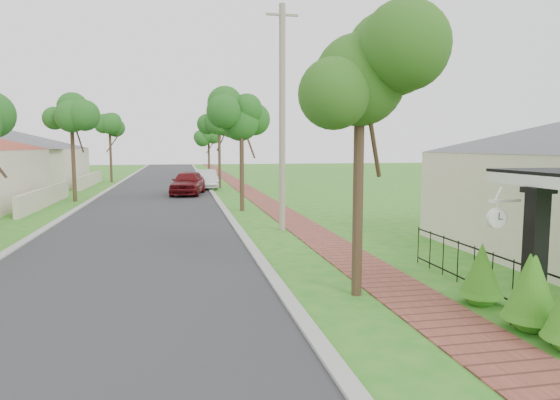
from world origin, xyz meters
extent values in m
plane|color=#26771C|center=(0.00, 0.00, 0.00)|extent=(160.00, 160.00, 0.00)
cube|color=#28282B|center=(-3.00, 20.00, 0.00)|extent=(7.00, 120.00, 0.02)
cube|color=#9E9E99|center=(0.65, 20.00, 0.00)|extent=(0.30, 120.00, 0.10)
cube|color=#9E9E99|center=(-6.65, 20.00, 0.00)|extent=(0.30, 120.00, 0.10)
cube|color=brown|center=(3.25, 20.00, 0.00)|extent=(1.50, 120.00, 0.03)
cube|color=black|center=(4.55, -1.00, 1.26)|extent=(0.30, 0.30, 2.52)
cube|color=black|center=(4.55, -1.00, 0.12)|extent=(0.48, 0.48, 0.24)
cube|color=black|center=(4.55, -1.00, 2.46)|extent=(0.42, 0.42, 0.10)
cube|color=black|center=(4.90, 0.00, 0.95)|extent=(0.03, 8.00, 0.03)
cube|color=black|center=(4.90, 0.00, 0.15)|extent=(0.03, 8.00, 0.03)
cylinder|color=black|center=(4.90, -0.67, 0.50)|extent=(0.02, 0.02, 1.00)
cylinder|color=black|center=(4.90, 0.00, 0.50)|extent=(0.02, 0.02, 1.00)
cylinder|color=black|center=(4.90, 0.67, 0.50)|extent=(0.02, 0.02, 1.00)
cylinder|color=black|center=(4.90, 1.33, 0.50)|extent=(0.02, 0.02, 1.00)
cylinder|color=black|center=(4.90, 2.00, 0.50)|extent=(0.02, 0.02, 1.00)
cylinder|color=black|center=(4.90, 2.67, 0.50)|extent=(0.02, 0.02, 1.00)
cylinder|color=black|center=(4.90, 3.33, 0.50)|extent=(0.02, 0.02, 1.00)
cylinder|color=black|center=(4.90, 4.00, 0.50)|extent=(0.02, 0.02, 1.00)
cylinder|color=#382619|center=(1.50, 16.00, 2.27)|extent=(0.22, 0.22, 4.55)
sphere|color=#165418|center=(1.50, 16.00, 4.68)|extent=(1.70, 1.70, 1.70)
cylinder|color=#382619|center=(1.50, 30.00, 2.45)|extent=(0.22, 0.22, 4.90)
sphere|color=#165418|center=(1.50, 30.00, 5.04)|extent=(1.70, 1.70, 1.70)
cylinder|color=#382619|center=(1.50, 44.00, 2.10)|extent=(0.22, 0.22, 4.20)
sphere|color=#165418|center=(1.50, 44.00, 4.32)|extent=(1.70, 1.70, 1.70)
cylinder|color=#382619|center=(-7.50, 22.00, 2.45)|extent=(0.22, 0.22, 4.90)
sphere|color=#165418|center=(-7.50, 22.00, 5.04)|extent=(1.70, 1.70, 1.70)
cylinder|color=#382619|center=(-7.50, 38.00, 2.27)|extent=(0.22, 0.22, 4.55)
sphere|color=#165418|center=(-7.50, 38.00, 4.68)|extent=(1.70, 1.70, 1.70)
sphere|color=#2A6213|center=(4.45, -1.09, 0.32)|extent=(0.76, 0.76, 0.76)
cone|color=#2A6213|center=(4.45, -1.09, 0.92)|extent=(0.87, 0.87, 1.19)
sphere|color=#2A6213|center=(4.45, 0.38, 0.27)|extent=(0.69, 0.69, 0.69)
cone|color=#2A6213|center=(4.45, 0.38, 0.77)|extent=(0.78, 0.78, 1.00)
cube|color=#BFB299|center=(-8.60, 20.00, 0.50)|extent=(0.25, 10.00, 1.00)
cube|color=beige|center=(-15.00, 34.00, 1.50)|extent=(11.00, 10.00, 3.00)
pyramid|color=#4C4C51|center=(-15.00, 34.00, 3.80)|extent=(15.56, 15.56, 1.60)
cube|color=#BFB299|center=(-8.60, 34.00, 0.50)|extent=(0.25, 10.00, 1.00)
imported|color=#580D11|center=(-1.00, 24.75, 0.79)|extent=(2.69, 4.92, 1.59)
imported|color=silver|center=(0.40, 29.24, 0.71)|extent=(1.66, 4.36, 1.42)
cylinder|color=#382619|center=(2.20, 1.50, 2.19)|extent=(0.22, 0.22, 4.38)
sphere|color=#2E5E1B|center=(2.20, 1.50, 4.51)|extent=(2.18, 2.18, 2.18)
cylinder|color=gray|center=(2.30, 10.00, 4.20)|extent=(0.24, 0.24, 8.40)
cube|color=gray|center=(2.30, 10.00, 8.00)|extent=(1.20, 0.08, 0.08)
cube|color=white|center=(4.19, -0.60, 2.24)|extent=(0.62, 0.05, 0.05)
cylinder|color=white|center=(4.05, -0.60, 2.10)|extent=(0.02, 0.02, 0.27)
cylinder|color=white|center=(4.05, -0.60, 1.92)|extent=(0.37, 0.10, 0.37)
cylinder|color=white|center=(4.05, -0.66, 1.92)|extent=(0.32, 0.01, 0.32)
cylinder|color=white|center=(4.05, -0.54, 1.92)|extent=(0.32, 0.01, 0.32)
cube|color=black|center=(4.05, -0.67, 1.98)|extent=(0.02, 0.01, 0.12)
cube|color=black|center=(4.09, -0.67, 1.92)|extent=(0.08, 0.01, 0.02)
camera|label=1|loc=(-1.51, -8.51, 3.22)|focal=32.00mm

